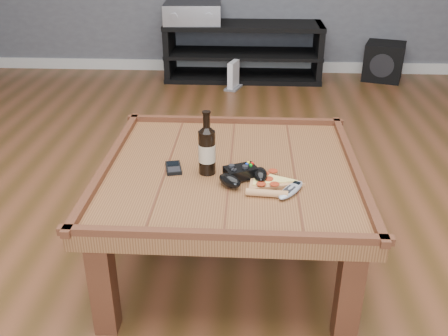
# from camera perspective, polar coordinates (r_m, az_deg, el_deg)

# --- Properties ---
(ground) EXTENTS (6.00, 6.00, 0.00)m
(ground) POSITION_cam_1_polar(r_m,az_deg,el_deg) (2.20, 0.65, -10.49)
(ground) COLOR #472D14
(ground) RESTS_ON ground
(baseboard) EXTENTS (5.00, 0.02, 0.10)m
(baseboard) POSITION_cam_1_polar(r_m,az_deg,el_deg) (4.91, 2.23, 11.56)
(baseboard) COLOR silver
(baseboard) RESTS_ON ground
(coffee_table) EXTENTS (1.03, 1.03, 0.48)m
(coffee_table) POSITION_cam_1_polar(r_m,az_deg,el_deg) (1.99, 0.70, -1.48)
(coffee_table) COLOR #553018
(coffee_table) RESTS_ON ground
(media_console) EXTENTS (1.40, 0.45, 0.50)m
(media_console) POSITION_cam_1_polar(r_m,az_deg,el_deg) (4.63, 2.22, 13.12)
(media_console) COLOR black
(media_console) RESTS_ON ground
(beer_bottle) EXTENTS (0.07, 0.07, 0.25)m
(beer_bottle) POSITION_cam_1_polar(r_m,az_deg,el_deg) (1.88, -1.96, 2.20)
(beer_bottle) COLOR black
(beer_bottle) RESTS_ON coffee_table
(game_controller) EXTENTS (0.19, 0.18, 0.06)m
(game_controller) POSITION_cam_1_polar(r_m,az_deg,el_deg) (1.85, 2.22, -0.82)
(game_controller) COLOR black
(game_controller) RESTS_ON coffee_table
(pizza_slice) EXTENTS (0.18, 0.28, 0.03)m
(pizza_slice) POSITION_cam_1_polar(r_m,az_deg,el_deg) (1.84, 5.07, -1.72)
(pizza_slice) COLOR #B78050
(pizza_slice) RESTS_ON coffee_table
(smartphone) EXTENTS (0.08, 0.12, 0.01)m
(smartphone) POSITION_cam_1_polar(r_m,az_deg,el_deg) (1.96, -5.79, 0.02)
(smartphone) COLOR black
(smartphone) RESTS_ON coffee_table
(remote_control) EXTENTS (0.12, 0.16, 0.02)m
(remote_control) POSITION_cam_1_polar(r_m,az_deg,el_deg) (1.80, 7.65, -2.49)
(remote_control) COLOR gray
(remote_control) RESTS_ON coffee_table
(av_receiver) EXTENTS (0.51, 0.44, 0.17)m
(av_receiver) POSITION_cam_1_polar(r_m,az_deg,el_deg) (4.59, -3.60, 17.29)
(av_receiver) COLOR black
(av_receiver) RESTS_ON media_console
(subwoofer) EXTENTS (0.42, 0.42, 0.33)m
(subwoofer) POSITION_cam_1_polar(r_m,az_deg,el_deg) (4.85, 17.79, 11.53)
(subwoofer) COLOR black
(subwoofer) RESTS_ON ground
(game_console) EXTENTS (0.16, 0.21, 0.24)m
(game_console) POSITION_cam_1_polar(r_m,az_deg,el_deg) (4.36, 1.08, 10.43)
(game_console) COLOR slate
(game_console) RESTS_ON ground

